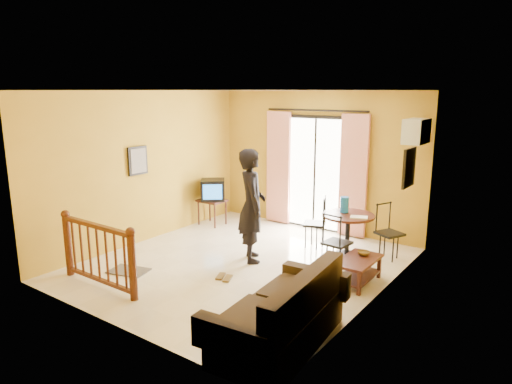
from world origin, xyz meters
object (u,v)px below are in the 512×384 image
Objects in this scene: dining_table at (348,223)px; sofa at (284,317)px; television at (213,190)px; coffee_table at (358,267)px; standing_person at (252,205)px.

dining_table is 3.11m from sofa.
sofa is at bearing -78.40° from dining_table.
television is at bearing 178.53° from dining_table.
television reaches higher than coffee_table.
television is at bearing 14.86° from standing_person.
coffee_table is 2.06m from sofa.
dining_table is at bearing -91.00° from standing_person.
television is 0.77× the size of coffee_table.
television is 0.74× the size of dining_table.
standing_person is at bearing -71.22° from television.
dining_table is (3.10, -0.08, -0.18)m from television.
television is 2.23m from standing_person.
coffee_table is at bearing -57.67° from dining_table.
coffee_table is 1.97m from standing_person.
standing_person is (-1.85, 1.93, 0.61)m from sofa.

